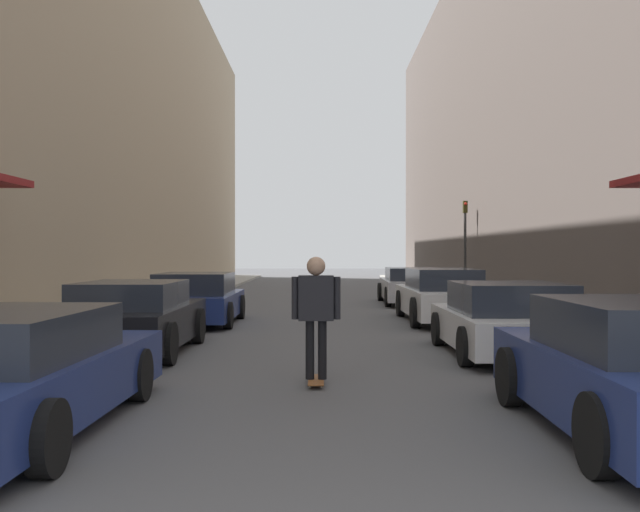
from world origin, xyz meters
name	(u,v)px	position (x,y,z in m)	size (l,w,h in m)	color
ground	(321,311)	(0.00, 19.08, 0.00)	(104.91, 104.91, 0.00)	#515154
curb_strip_left	(181,298)	(-5.03, 23.84, 0.06)	(1.80, 47.69, 0.12)	#A3A099
curb_strip_right	(461,298)	(5.03, 23.84, 0.06)	(1.80, 47.69, 0.12)	#A3A099
building_row_left	(100,105)	(-7.93, 23.84, 6.99)	(4.90, 47.69, 13.99)	tan
building_row_right	(542,100)	(7.93, 23.84, 7.15)	(4.90, 47.69, 14.31)	#564C47
parked_car_left_0	(1,373)	(-3.06, 5.06, 0.57)	(2.08, 4.53, 1.18)	navy
parked_car_left_1	(134,318)	(-3.18, 10.35, 0.60)	(1.89, 4.20, 1.23)	black
parked_car_left_2	(196,299)	(-3.00, 15.34, 0.59)	(2.02, 4.03, 1.22)	navy
parked_car_right_1	(507,320)	(3.09, 10.14, 0.58)	(2.05, 3.97, 1.21)	silver
parked_car_right_2	(441,296)	(2.96, 15.80, 0.64)	(1.85, 4.76, 1.32)	silver
parked_car_right_3	(412,286)	(3.02, 21.94, 0.59)	(2.01, 4.50, 1.20)	#B7B7BC
skateboarder	(316,306)	(-0.08, 7.52, 1.02)	(0.64, 0.78, 1.66)	brown
traffic_light	(465,237)	(5.50, 25.38, 2.31)	(0.16, 0.22, 3.54)	#2D2D2D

